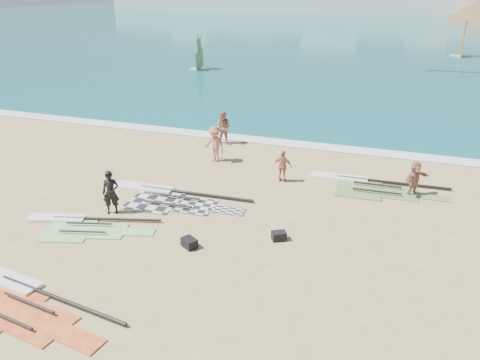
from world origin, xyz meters
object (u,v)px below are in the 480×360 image
(rig_green, at_px, (79,225))
(person_wetsuit, at_px, (111,193))
(beachgoer_left, at_px, (224,128))
(rig_red, at_px, (20,299))
(gear_bag_near, at_px, (279,236))
(beachgoer_back, at_px, (283,166))
(beachgoer_mid, at_px, (215,144))
(gear_bag_far, at_px, (189,243))
(beachgoer_right, at_px, (415,179))
(rig_orange, at_px, (366,185))
(rig_grey, at_px, (166,196))

(rig_green, distance_m, person_wetsuit, 1.73)
(beachgoer_left, bearing_deg, rig_green, -95.83)
(rig_red, bearing_deg, gear_bag_near, 51.34)
(gear_bag_near, xyz_separation_m, beachgoer_back, (-1.25, 5.31, 0.59))
(beachgoer_mid, bearing_deg, rig_red, -71.52)
(person_wetsuit, height_order, beachgoer_back, person_wetsuit)
(gear_bag_far, xyz_separation_m, beachgoer_back, (1.57, 6.84, 0.59))
(rig_green, bearing_deg, beachgoer_right, 15.18)
(rig_red, relative_size, beachgoer_right, 3.83)
(gear_bag_near, xyz_separation_m, person_wetsuit, (-6.85, -0.13, 0.74))
(beachgoer_left, distance_m, beachgoer_mid, 2.88)
(beachgoer_back, height_order, beachgoer_right, beachgoer_right)
(rig_green, distance_m, beachgoer_mid, 8.61)
(beachgoer_mid, distance_m, beachgoer_right, 9.79)
(rig_green, height_order, gear_bag_far, gear_bag_far)
(gear_bag_near, height_order, beachgoer_mid, beachgoer_mid)
(rig_orange, height_order, beachgoer_mid, beachgoer_mid)
(gear_bag_far, distance_m, beachgoer_left, 11.52)
(rig_grey, relative_size, beachgoer_right, 4.16)
(gear_bag_far, height_order, beachgoer_right, beachgoer_right)
(rig_red, height_order, beachgoer_right, beachgoer_right)
(rig_green, relative_size, rig_orange, 0.85)
(rig_red, distance_m, gear_bag_far, 5.52)
(rig_orange, bearing_deg, gear_bag_near, -114.51)
(rig_green, bearing_deg, rig_red, -89.56)
(gear_bag_near, distance_m, beachgoer_back, 5.49)
(rig_orange, xyz_separation_m, rig_red, (-8.66, -11.96, -0.00))
(gear_bag_far, bearing_deg, beachgoer_back, 77.07)
(rig_orange, height_order, gear_bag_far, gear_bag_far)
(rig_grey, xyz_separation_m, beachgoer_left, (-0.27, 7.65, 0.91))
(beachgoer_left, bearing_deg, beachgoer_back, -40.35)
(rig_green, xyz_separation_m, beachgoer_left, (1.63, 11.08, 0.91))
(gear_bag_near, distance_m, beachgoer_mid, 8.58)
(beachgoer_back, bearing_deg, gear_bag_near, 107.96)
(rig_green, relative_size, gear_bag_far, 9.54)
(rig_grey, height_order, rig_red, rig_grey)
(person_wetsuit, relative_size, beachgoer_mid, 0.95)
(rig_red, bearing_deg, person_wetsuit, 104.29)
(rig_grey, xyz_separation_m, gear_bag_near, (5.55, -1.91, 0.11))
(rig_green, distance_m, rig_red, 4.58)
(person_wetsuit, bearing_deg, beachgoer_mid, 50.35)
(rig_red, distance_m, beachgoer_mid, 12.72)
(rig_green, xyz_separation_m, beachgoer_back, (6.21, 6.82, 0.70))
(person_wetsuit, bearing_deg, gear_bag_near, -25.33)
(rig_green, height_order, beachgoer_right, beachgoer_right)
(beachgoer_left, bearing_deg, rig_grey, -85.39)
(rig_green, bearing_deg, beachgoer_back, 31.79)
(rig_grey, relative_size, rig_green, 1.22)
(gear_bag_near, bearing_deg, beachgoer_right, 51.71)
(beachgoer_right, bearing_deg, gear_bag_near, -179.43)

